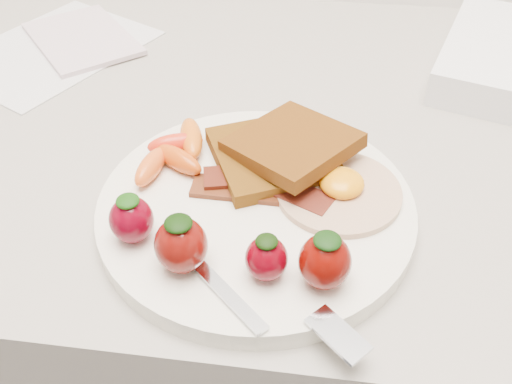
# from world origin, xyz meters

# --- Properties ---
(counter) EXTENTS (2.00, 0.60, 0.90)m
(counter) POSITION_xyz_m (0.00, 1.70, 0.45)
(counter) COLOR gray
(counter) RESTS_ON ground
(plate) EXTENTS (0.27, 0.27, 0.02)m
(plate) POSITION_xyz_m (0.02, 1.55, 0.91)
(plate) COLOR white
(plate) RESTS_ON counter
(toast_lower) EXTENTS (0.14, 0.14, 0.01)m
(toast_lower) POSITION_xyz_m (0.03, 1.60, 0.93)
(toast_lower) COLOR #502606
(toast_lower) RESTS_ON plate
(toast_upper) EXTENTS (0.13, 0.13, 0.02)m
(toast_upper) POSITION_xyz_m (0.05, 1.60, 0.94)
(toast_upper) COLOR #3E2408
(toast_upper) RESTS_ON toast_lower
(fried_egg) EXTENTS (0.14, 0.14, 0.02)m
(fried_egg) POSITION_xyz_m (0.09, 1.57, 0.92)
(fried_egg) COLOR beige
(fried_egg) RESTS_ON plate
(bacon_strips) EXTENTS (0.13, 0.07, 0.01)m
(bacon_strips) POSITION_xyz_m (0.03, 1.56, 0.92)
(bacon_strips) COLOR #3E100B
(bacon_strips) RESTS_ON plate
(baby_carrots) EXTENTS (0.06, 0.10, 0.02)m
(baby_carrots) POSITION_xyz_m (-0.06, 1.59, 0.93)
(baby_carrots) COLOR red
(baby_carrots) RESTS_ON plate
(strawberries) EXTENTS (0.19, 0.06, 0.05)m
(strawberries) POSITION_xyz_m (0.01, 1.47, 0.94)
(strawberries) COLOR #5C0110
(strawberries) RESTS_ON plate
(fork) EXTENTS (0.16, 0.10, 0.00)m
(fork) POSITION_xyz_m (0.04, 1.44, 0.92)
(fork) COLOR silver
(fork) RESTS_ON plate
(paper_sheet) EXTENTS (0.26, 0.28, 0.00)m
(paper_sheet) POSITION_xyz_m (-0.27, 1.81, 0.90)
(paper_sheet) COLOR silver
(paper_sheet) RESTS_ON counter
(notepad) EXTENTS (0.19, 0.19, 0.01)m
(notepad) POSITION_xyz_m (-0.24, 1.83, 0.91)
(notepad) COLOR beige
(notepad) RESTS_ON paper_sheet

